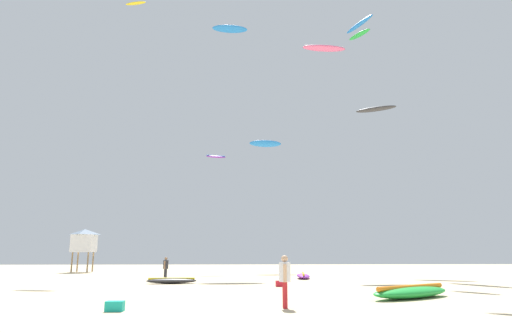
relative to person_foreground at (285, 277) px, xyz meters
The scene contains 17 objects.
ground_plane 4.65m from the person_foreground, 94.79° to the right, with size 120.00×120.00×0.00m, color #C6B28C.
person_foreground is the anchor object (origin of this frame).
person_midground 16.40m from the person_foreground, 113.23° to the left, with size 0.35×0.51×1.56m.
kite_grounded_near 13.14m from the person_foreground, 115.13° to the left, with size 3.08×1.16×0.37m.
kite_grounded_mid 6.32m from the person_foreground, 27.87° to the left, with size 4.45×3.43×0.54m.
kite_grounded_far 17.05m from the person_foreground, 79.12° to the left, with size 1.41×3.45×0.43m.
lifeguard_tower 33.00m from the person_foreground, 120.47° to the left, with size 2.30×2.30×4.15m.
cooler_box 9.38m from the person_foreground, 85.02° to the left, with size 0.56×0.36×0.32m, color red.
gear_bag 5.61m from the person_foreground, behind, with size 0.56×0.36×0.32m, color #19B29E.
kite_aloft_0 33.70m from the person_foreground, 87.30° to the left, with size 3.64×1.30×0.84m.
kite_aloft_1 33.35m from the person_foreground, 74.01° to the left, with size 4.53×1.56×0.54m.
kite_aloft_2 38.87m from the person_foreground, 66.78° to the left, with size 2.81×4.45×0.97m.
kite_aloft_3 30.04m from the person_foreground, 97.90° to the left, with size 2.17×1.11×0.49m.
kite_aloft_5 30.72m from the person_foreground, 63.84° to the left, with size 3.94×2.79×0.42m.
kite_aloft_6 39.44m from the person_foreground, 95.10° to the left, with size 4.07×1.44×0.76m.
kite_aloft_7 38.31m from the person_foreground, 115.99° to the left, with size 2.35×1.22×0.35m.
kite_aloft_8 28.54m from the person_foreground, 64.53° to the left, with size 1.77×2.36×0.27m.
Camera 1 is at (-1.28, -10.34, 1.82)m, focal length 29.79 mm.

